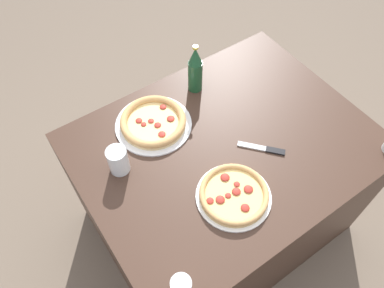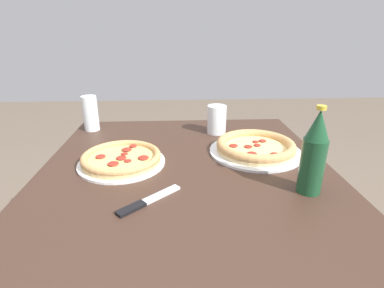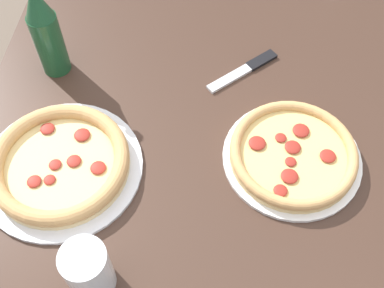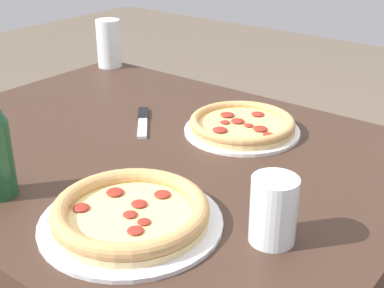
% 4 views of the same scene
% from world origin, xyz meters
% --- Properties ---
extents(table, '(1.15, 0.90, 0.72)m').
position_xyz_m(table, '(0.00, 0.00, 0.36)').
color(table, '#3D281E').
rests_on(table, ground_plane).
extents(pizza_salami, '(0.27, 0.27, 0.04)m').
position_xyz_m(pizza_salami, '(-0.12, -0.20, 0.74)').
color(pizza_salami, white).
rests_on(pizza_salami, table).
extents(pizza_margherita, '(0.31, 0.31, 0.04)m').
position_xyz_m(pizza_margherita, '(-0.19, 0.24, 0.74)').
color(pizza_margherita, silver).
rests_on(pizza_margherita, table).
extents(glass_lemonade, '(0.08, 0.08, 0.11)m').
position_xyz_m(glass_lemonade, '(-0.40, 0.13, 0.77)').
color(glass_lemonade, white).
rests_on(glass_lemonade, table).
extents(glass_red_wine, '(0.08, 0.08, 0.15)m').
position_xyz_m(glass_red_wine, '(0.51, -0.39, 0.79)').
color(glass_red_wine, white).
rests_on(glass_red_wine, table).
extents(knife, '(0.14, 0.15, 0.01)m').
position_xyz_m(knife, '(0.10, -0.11, 0.73)').
color(knife, black).
rests_on(knife, table).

